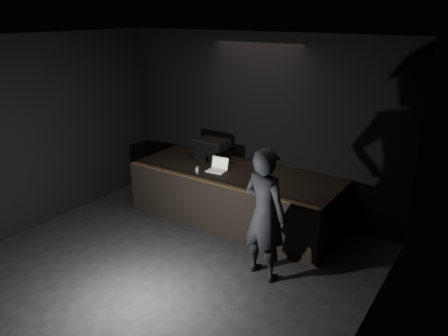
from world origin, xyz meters
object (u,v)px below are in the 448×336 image
Objects in this scene: beer_can at (197,170)px; person at (265,214)px; stage_monitor at (212,149)px; stage_riser at (235,196)px; laptop at (218,167)px.

person is at bearing -24.67° from beer_can.
person reaches higher than stage_monitor.
laptop is at bearing -154.11° from stage_riser.
stage_riser is at bearing 21.38° from laptop.
person reaches higher than beer_can.
laptop is 2.07m from person.
laptop is at bearing 56.65° from beer_can.
laptop is (0.47, -0.48, -0.15)m from stage_monitor.
stage_monitor is at bearing 106.21° from beer_can.
stage_monitor is at bearing -25.70° from person.
stage_riser is 1.10m from stage_monitor.
laptop reaches higher than stage_riser.
stage_riser is 1.94× the size of person.
stage_monitor is at bearing 129.98° from laptop.
person reaches higher than laptop.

